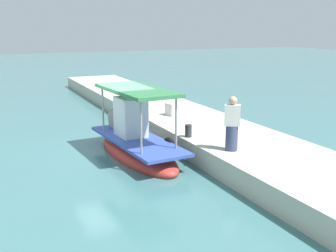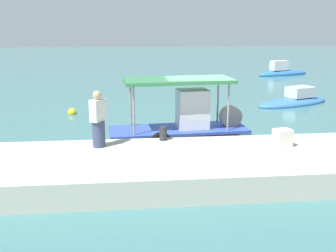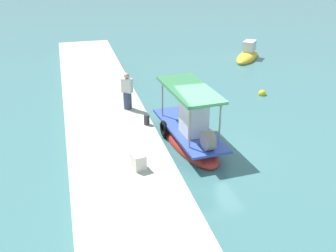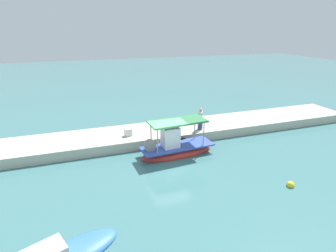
{
  "view_description": "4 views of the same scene",
  "coord_description": "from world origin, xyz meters",
  "px_view_note": "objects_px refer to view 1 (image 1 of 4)",
  "views": [
    {
      "loc": [
        -14.22,
        4.25,
        4.56
      ],
      "look_at": [
        -0.73,
        -1.97,
        0.98
      ],
      "focal_mm": 44.51,
      "sensor_mm": 36.0,
      "label": 1
    },
    {
      "loc": [
        -2.69,
        -14.9,
        4.44
      ],
      "look_at": [
        -1.42,
        -2.71,
        1.27
      ],
      "focal_mm": 43.28,
      "sensor_mm": 36.0,
      "label": 2
    },
    {
      "loc": [
        14.39,
        -5.56,
        8.09
      ],
      "look_at": [
        -0.36,
        -1.75,
        1.09
      ],
      "focal_mm": 44.13,
      "sensor_mm": 36.0,
      "label": 3
    },
    {
      "loc": [
        5.08,
        14.77,
        8.3
      ],
      "look_at": [
        -0.96,
        -3.05,
        1.25
      ],
      "focal_mm": 28.34,
      "sensor_mm": 36.0,
      "label": 4
    }
  ],
  "objects_px": {
    "main_fishing_boat": "(136,143)",
    "mooring_bollard": "(188,131)",
    "fisherman_near_bollard": "(232,126)",
    "cargo_crate": "(172,109)"
  },
  "relations": [
    {
      "from": "main_fishing_boat",
      "to": "mooring_bollard",
      "type": "bearing_deg",
      "value": -115.84
    },
    {
      "from": "fisherman_near_bollard",
      "to": "mooring_bollard",
      "type": "xyz_separation_m",
      "value": [
        2.01,
        0.49,
        -0.56
      ]
    },
    {
      "from": "mooring_bollard",
      "to": "fisherman_near_bollard",
      "type": "bearing_deg",
      "value": -166.35
    },
    {
      "from": "main_fishing_boat",
      "to": "fisherman_near_bollard",
      "type": "xyz_separation_m",
      "value": [
        -2.82,
        -2.16,
        1.02
      ]
    },
    {
      "from": "main_fishing_boat",
      "to": "cargo_crate",
      "type": "xyz_separation_m",
      "value": [
        2.77,
        -2.71,
        0.5
      ]
    },
    {
      "from": "fisherman_near_bollard",
      "to": "cargo_crate",
      "type": "relative_size",
      "value": 3.22
    },
    {
      "from": "main_fishing_boat",
      "to": "cargo_crate",
      "type": "distance_m",
      "value": 3.91
    },
    {
      "from": "main_fishing_boat",
      "to": "mooring_bollard",
      "type": "height_order",
      "value": "main_fishing_boat"
    },
    {
      "from": "mooring_bollard",
      "to": "main_fishing_boat",
      "type": "bearing_deg",
      "value": 64.16
    },
    {
      "from": "main_fishing_boat",
      "to": "mooring_bollard",
      "type": "distance_m",
      "value": 1.92
    }
  ]
}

